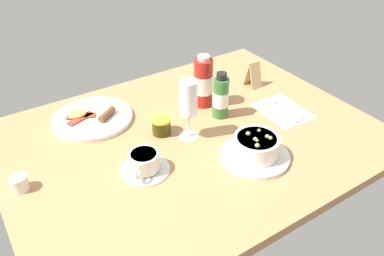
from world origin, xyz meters
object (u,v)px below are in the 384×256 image
(porridge_bowl, at_px, (256,148))
(jam_jar, at_px, (161,126))
(sauce_bottle_green, at_px, (221,97))
(cutlery_setting, at_px, (282,110))
(coffee_cup, at_px, (144,163))
(menu_card, at_px, (253,74))
(creamer_jug, at_px, (20,183))
(breakfast_plate, at_px, (92,118))
(wine_glass, at_px, (189,101))
(sauce_bottle_red, at_px, (203,82))

(porridge_bowl, height_order, jam_jar, porridge_bowl)
(porridge_bowl, relative_size, sauce_bottle_green, 1.26)
(cutlery_setting, height_order, coffee_cup, coffee_cup)
(coffee_cup, xyz_separation_m, sauce_bottle_green, (0.33, 0.11, 0.04))
(menu_card, bearing_deg, jam_jar, -169.48)
(creamer_jug, distance_m, breakfast_plate, 0.34)
(porridge_bowl, xyz_separation_m, creamer_jug, (-0.58, 0.23, -0.01))
(wine_glass, distance_m, menu_card, 0.40)
(coffee_cup, height_order, creamer_jug, coffee_cup)
(porridge_bowl, bearing_deg, cutlery_setting, 30.41)
(jam_jar, bearing_deg, porridge_bowl, -57.06)
(sauce_bottle_green, distance_m, menu_card, 0.24)
(coffee_cup, distance_m, creamer_jug, 0.31)
(sauce_bottle_green, bearing_deg, cutlery_setting, -24.67)
(porridge_bowl, xyz_separation_m, breakfast_plate, (-0.31, 0.43, -0.02))
(creamer_jug, relative_size, sauce_bottle_green, 0.34)
(porridge_bowl, distance_m, sauce_bottle_red, 0.32)
(porridge_bowl, distance_m, coffee_cup, 0.31)
(coffee_cup, bearing_deg, breakfast_plate, 95.07)
(coffee_cup, relative_size, sauce_bottle_green, 0.88)
(porridge_bowl, distance_m, menu_card, 0.42)
(wine_glass, height_order, breakfast_plate, wine_glass)
(cutlery_setting, height_order, sauce_bottle_red, sauce_bottle_red)
(cutlery_setting, bearing_deg, menu_card, 81.28)
(porridge_bowl, relative_size, wine_glass, 1.04)
(wine_glass, bearing_deg, sauce_bottle_red, 43.26)
(wine_glass, bearing_deg, cutlery_setting, -7.50)
(sauce_bottle_red, distance_m, menu_card, 0.23)
(jam_jar, xyz_separation_m, menu_card, (0.43, 0.08, 0.02))
(cutlery_setting, height_order, creamer_jug, creamer_jug)
(porridge_bowl, bearing_deg, breakfast_plate, 125.83)
(cutlery_setting, height_order, menu_card, menu_card)
(wine_glass, bearing_deg, coffee_cup, -160.39)
(menu_card, bearing_deg, wine_glass, -159.03)
(porridge_bowl, height_order, wine_glass, wine_glass)
(creamer_jug, distance_m, sauce_bottle_green, 0.63)
(jam_jar, height_order, sauce_bottle_green, sauce_bottle_green)
(porridge_bowl, bearing_deg, wine_glass, 118.16)
(sauce_bottle_red, xyz_separation_m, breakfast_plate, (-0.35, 0.11, -0.07))
(coffee_cup, bearing_deg, creamer_jug, 159.89)
(coffee_cup, relative_size, jam_jar, 2.27)
(porridge_bowl, relative_size, creamer_jug, 3.72)
(sauce_bottle_green, distance_m, breakfast_plate, 0.42)
(cutlery_setting, relative_size, sauce_bottle_red, 1.03)
(coffee_cup, distance_m, jam_jar, 0.18)
(porridge_bowl, xyz_separation_m, coffee_cup, (-0.28, 0.12, -0.01))
(sauce_bottle_green, xyz_separation_m, breakfast_plate, (-0.36, 0.20, -0.06))
(sauce_bottle_green, height_order, breakfast_plate, sauce_bottle_green)
(creamer_jug, xyz_separation_m, sauce_bottle_red, (0.62, 0.09, 0.06))
(sauce_bottle_red, height_order, sauce_bottle_green, sauce_bottle_red)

